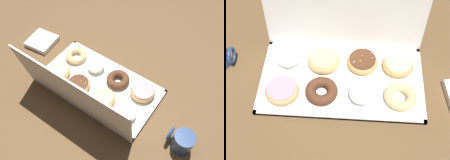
{
  "view_description": "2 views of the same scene",
  "coord_description": "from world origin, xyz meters",
  "views": [
    {
      "loc": [
        -0.45,
        0.53,
        0.98
      ],
      "look_at": [
        -0.05,
        -0.03,
        0.06
      ],
      "focal_mm": 39.21,
      "sensor_mm": 36.0,
      "label": 1
    },
    {
      "loc": [
        0.02,
        -0.6,
        0.91
      ],
      "look_at": [
        -0.01,
        -0.02,
        0.03
      ],
      "focal_mm": 48.3,
      "sensor_mm": 36.0,
      "label": 2
    }
  ],
  "objects": [
    {
      "name": "sprinkle_donut_6",
      "position": [
        0.07,
        0.07,
        0.03
      ],
      "size": [
        0.11,
        0.11,
        0.04
      ],
      "color": "tan",
      "rests_on": "donut_box"
    },
    {
      "name": "pink_frosted_donut_0",
      "position": [
        -0.2,
        -0.07,
        0.03
      ],
      "size": [
        0.12,
        0.12,
        0.04
      ],
      "color": "#E5B770",
      "rests_on": "donut_box"
    },
    {
      "name": "glazed_ring_donut_7",
      "position": [
        0.2,
        0.07,
        0.03
      ],
      "size": [
        0.11,
        0.11,
        0.04
      ],
      "color": "tan",
      "rests_on": "donut_box"
    },
    {
      "name": "ground_plane",
      "position": [
        0.0,
        0.0,
        0.0
      ],
      "size": [
        3.0,
        3.0,
        0.0
      ],
      "primitive_type": "plane",
      "color": "brown"
    },
    {
      "name": "box_lid_open",
      "position": [
        0.0,
        0.18,
        0.14
      ],
      "size": [
        0.58,
        0.05,
        0.28
      ],
      "primitive_type": "cube",
      "rotation": [
        1.42,
        0.0,
        0.0
      ],
      "color": "white",
      "rests_on": "ground"
    },
    {
      "name": "glazed_ring_donut_5",
      "position": [
        -0.07,
        0.07,
        0.03
      ],
      "size": [
        0.12,
        0.12,
        0.04
      ],
      "color": "#E5B770",
      "rests_on": "donut_box"
    },
    {
      "name": "cruller_donut_3",
      "position": [
        0.2,
        -0.07,
        0.03
      ],
      "size": [
        0.11,
        0.11,
        0.04
      ],
      "color": "#EACC8C",
      "rests_on": "donut_box"
    },
    {
      "name": "chocolate_cake_ring_donut_1",
      "position": [
        -0.07,
        -0.06,
        0.03
      ],
      "size": [
        0.11,
        0.11,
        0.04
      ],
      "color": "#59331E",
      "rests_on": "donut_box"
    },
    {
      "name": "powdered_filled_donut_2",
      "position": [
        0.07,
        -0.07,
        0.03
      ],
      "size": [
        0.09,
        0.09,
        0.04
      ],
      "color": "white",
      "rests_on": "donut_box"
    },
    {
      "name": "powdered_filled_donut_4",
      "position": [
        -0.2,
        0.07,
        0.03
      ],
      "size": [
        0.09,
        0.09,
        0.04
      ],
      "color": "white",
      "rests_on": "donut_box"
    },
    {
      "name": "donut_box",
      "position": [
        0.0,
        0.0,
        0.01
      ],
      "size": [
        0.58,
        0.31,
        0.01
      ],
      "color": "white",
      "rests_on": "ground"
    }
  ]
}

